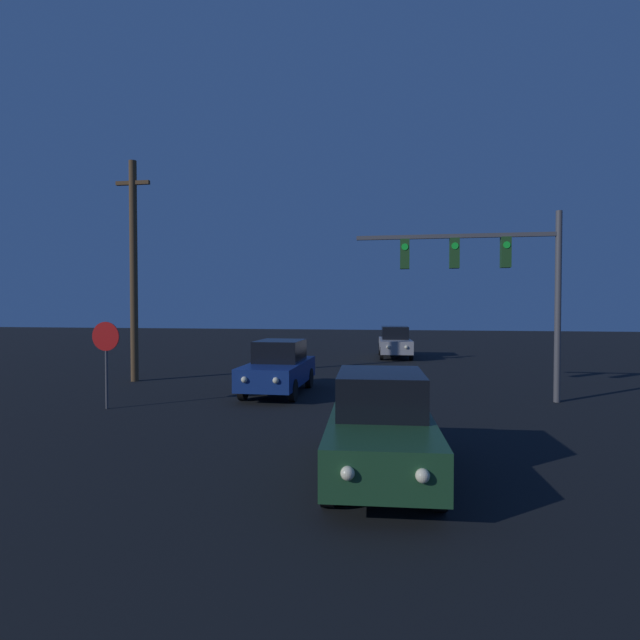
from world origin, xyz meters
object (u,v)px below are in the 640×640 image
object	(u,v)px
car_near	(381,425)
traffic_signal_mast	(493,270)
stop_sign	(106,348)
utility_pole	(134,268)
car_far	(395,342)
car_mid	(279,367)

from	to	relation	value
car_near	traffic_signal_mast	world-z (taller)	traffic_signal_mast
traffic_signal_mast	stop_sign	size ratio (longest dim) A/B	2.50
stop_sign	traffic_signal_mast	bearing A→B (deg)	15.81
utility_pole	traffic_signal_mast	bearing A→B (deg)	-8.26
car_far	stop_sign	xyz separation A→B (m)	(-7.59, -15.08, 0.84)
car_far	stop_sign	size ratio (longest dim) A/B	1.84
traffic_signal_mast	car_near	bearing A→B (deg)	-112.68
stop_sign	utility_pole	distance (m)	5.76
traffic_signal_mast	utility_pole	distance (m)	12.63
car_near	car_mid	xyz separation A→B (m)	(-3.55, 7.30, 0.00)
traffic_signal_mast	stop_sign	bearing A→B (deg)	-164.19
stop_sign	utility_pole	size ratio (longest dim) A/B	0.29
traffic_signal_mast	utility_pole	xyz separation A→B (m)	(-12.49, 1.81, 0.35)
stop_sign	utility_pole	bearing A→B (deg)	111.66
car_far	traffic_signal_mast	distance (m)	12.82
utility_pole	car_far	bearing A→B (deg)	47.25
stop_sign	utility_pole	xyz separation A→B (m)	(-1.91, 4.81, 2.54)
car_far	traffic_signal_mast	xyz separation A→B (m)	(2.99, -12.08, 3.04)
car_near	car_mid	bearing A→B (deg)	-67.72
car_mid	stop_sign	bearing A→B (deg)	37.95
car_far	stop_sign	world-z (taller)	stop_sign
car_near	utility_pole	distance (m)	13.50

